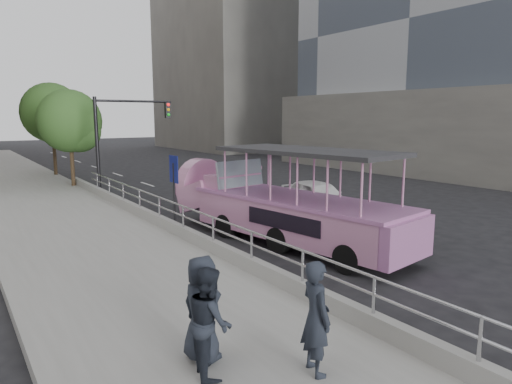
# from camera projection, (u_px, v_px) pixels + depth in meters

# --- Properties ---
(ground) EXTENTS (160.00, 160.00, 0.00)m
(ground) POSITION_uv_depth(u_px,v_px,m) (297.00, 245.00, 15.05)
(ground) COLOR black
(sidewalk) EXTENTS (5.50, 80.00, 0.30)m
(sidewalk) POSITION_uv_depth(u_px,v_px,m) (50.00, 210.00, 19.99)
(sidewalk) COLOR #A09F9A
(sidewalk) RESTS_ON ground
(kerb_wall) EXTENTS (0.24, 30.00, 0.36)m
(kerb_wall) POSITION_uv_depth(u_px,v_px,m) (184.00, 232.00, 14.87)
(kerb_wall) COLOR #9E9D99
(kerb_wall) RESTS_ON sidewalk
(guardrail) EXTENTS (0.07, 22.00, 0.71)m
(guardrail) POSITION_uv_depth(u_px,v_px,m) (183.00, 212.00, 14.76)
(guardrail) COLOR #B0B0B5
(guardrail) RESTS_ON kerb_wall
(duck_boat) EXTENTS (3.72, 9.85, 3.19)m
(duck_boat) POSITION_uv_depth(u_px,v_px,m) (277.00, 206.00, 15.49)
(duck_boat) COLOR black
(duck_boat) RESTS_ON ground
(car) EXTENTS (2.23, 4.50, 1.47)m
(car) POSITION_uv_depth(u_px,v_px,m) (318.00, 197.00, 19.86)
(car) COLOR silver
(car) RESTS_ON ground
(pedestrian_near) EXTENTS (0.56, 0.73, 1.79)m
(pedestrian_near) POSITION_uv_depth(u_px,v_px,m) (316.00, 317.00, 6.91)
(pedestrian_near) COLOR #202530
(pedestrian_near) RESTS_ON sidewalk
(pedestrian_mid) EXTENTS (0.83, 0.96, 1.69)m
(pedestrian_mid) POSITION_uv_depth(u_px,v_px,m) (209.00, 321.00, 6.91)
(pedestrian_mid) COLOR #202530
(pedestrian_mid) RESTS_ON sidewalk
(pedestrian_far) EXTENTS (0.76, 0.97, 1.73)m
(pedestrian_far) POSITION_uv_depth(u_px,v_px,m) (202.00, 309.00, 7.29)
(pedestrian_far) COLOR #202530
(pedestrian_far) RESTS_ON sidewalk
(parking_sign) EXTENTS (0.08, 0.65, 2.89)m
(parking_sign) POSITION_uv_depth(u_px,v_px,m) (174.00, 187.00, 15.78)
(parking_sign) COLOR black
(parking_sign) RESTS_ON ground
(traffic_signal) EXTENTS (4.20, 0.32, 5.20)m
(traffic_signal) POSITION_uv_depth(u_px,v_px,m) (120.00, 130.00, 23.72)
(traffic_signal) COLOR black
(traffic_signal) RESTS_ON ground
(street_tree_near) EXTENTS (3.52, 3.52, 5.72)m
(street_tree_near) POSITION_uv_depth(u_px,v_px,m) (72.00, 124.00, 25.58)
(street_tree_near) COLOR #3B2B1B
(street_tree_near) RESTS_ON ground
(street_tree_far) EXTENTS (3.97, 3.97, 6.45)m
(street_tree_far) POSITION_uv_depth(u_px,v_px,m) (54.00, 115.00, 30.50)
(street_tree_far) COLOR #3B2B1B
(street_tree_far) RESTS_ON ground
(tower_podium) EXTENTS (26.00, 26.00, 6.00)m
(tower_podium) POSITION_uv_depth(u_px,v_px,m) (493.00, 131.00, 39.38)
(tower_podium) COLOR gray
(tower_podium) RESTS_ON ground
(midrise_stone_a) EXTENTS (20.00, 20.00, 32.00)m
(midrise_stone_a) POSITION_uv_depth(u_px,v_px,m) (250.00, 28.00, 61.12)
(midrise_stone_a) COLOR gray
(midrise_stone_a) RESTS_ON ground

